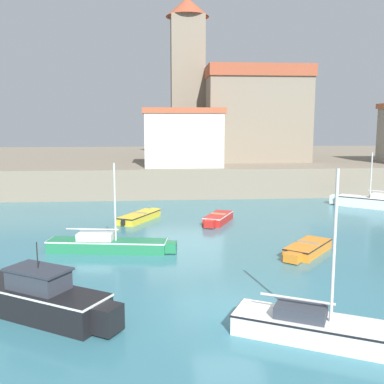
{
  "coord_description": "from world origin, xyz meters",
  "views": [
    {
      "loc": [
        -2.56,
        -15.13,
        6.5
      ],
      "look_at": [
        -0.15,
        14.4,
        2.0
      ],
      "focal_mm": 42.0,
      "sensor_mm": 36.0,
      "label": 1
    }
  ],
  "objects_px": {
    "motorboat_black_8": "(37,298)",
    "sailboat_green_4": "(108,244)",
    "dinghy_yellow_3": "(140,216)",
    "church": "(239,111)",
    "dinghy_orange_2": "(307,248)",
    "sailboat_white_5": "(374,202)",
    "sailboat_white_7": "(320,327)",
    "harbor_shed_near_wharf": "(183,137)",
    "dinghy_red_6": "(218,218)"
  },
  "relations": [
    {
      "from": "dinghy_orange_2",
      "to": "sailboat_white_7",
      "type": "distance_m",
      "value": 9.38
    },
    {
      "from": "sailboat_green_4",
      "to": "harbor_shed_near_wharf",
      "type": "height_order",
      "value": "harbor_shed_near_wharf"
    },
    {
      "from": "sailboat_green_4",
      "to": "motorboat_black_8",
      "type": "bearing_deg",
      "value": -101.72
    },
    {
      "from": "dinghy_yellow_3",
      "to": "sailboat_white_7",
      "type": "height_order",
      "value": "sailboat_white_7"
    },
    {
      "from": "motorboat_black_8",
      "to": "sailboat_green_4",
      "type": "bearing_deg",
      "value": 78.28
    },
    {
      "from": "dinghy_orange_2",
      "to": "dinghy_red_6",
      "type": "relative_size",
      "value": 1.0
    },
    {
      "from": "dinghy_orange_2",
      "to": "sailboat_white_7",
      "type": "xyz_separation_m",
      "value": [
        -2.68,
        -8.99,
        0.14
      ]
    },
    {
      "from": "sailboat_green_4",
      "to": "harbor_shed_near_wharf",
      "type": "bearing_deg",
      "value": 74.95
    },
    {
      "from": "sailboat_green_4",
      "to": "sailboat_white_7",
      "type": "height_order",
      "value": "sailboat_white_7"
    },
    {
      "from": "dinghy_yellow_3",
      "to": "sailboat_green_4",
      "type": "relative_size",
      "value": 0.64
    },
    {
      "from": "sailboat_green_4",
      "to": "harbor_shed_near_wharf",
      "type": "distance_m",
      "value": 19.98
    },
    {
      "from": "dinghy_red_6",
      "to": "motorboat_black_8",
      "type": "bearing_deg",
      "value": -120.19
    },
    {
      "from": "dinghy_red_6",
      "to": "church",
      "type": "height_order",
      "value": "church"
    },
    {
      "from": "motorboat_black_8",
      "to": "harbor_shed_near_wharf",
      "type": "distance_m",
      "value": 27.62
    },
    {
      "from": "motorboat_black_8",
      "to": "church",
      "type": "height_order",
      "value": "church"
    },
    {
      "from": "church",
      "to": "sailboat_white_5",
      "type": "bearing_deg",
      "value": -69.17
    },
    {
      "from": "dinghy_yellow_3",
      "to": "church",
      "type": "xyz_separation_m",
      "value": [
        10.84,
        22.25,
        7.73
      ]
    },
    {
      "from": "dinghy_orange_2",
      "to": "harbor_shed_near_wharf",
      "type": "relative_size",
      "value": 0.5
    },
    {
      "from": "harbor_shed_near_wharf",
      "to": "sailboat_green_4",
      "type": "bearing_deg",
      "value": -105.05
    },
    {
      "from": "dinghy_orange_2",
      "to": "sailboat_green_4",
      "type": "bearing_deg",
      "value": 173.11
    },
    {
      "from": "dinghy_red_6",
      "to": "church",
      "type": "distance_m",
      "value": 25.32
    },
    {
      "from": "dinghy_yellow_3",
      "to": "motorboat_black_8",
      "type": "height_order",
      "value": "motorboat_black_8"
    },
    {
      "from": "sailboat_white_5",
      "to": "church",
      "type": "bearing_deg",
      "value": 110.83
    },
    {
      "from": "dinghy_orange_2",
      "to": "church",
      "type": "relative_size",
      "value": 0.2
    },
    {
      "from": "sailboat_green_4",
      "to": "motorboat_black_8",
      "type": "relative_size",
      "value": 1.11
    },
    {
      "from": "dinghy_orange_2",
      "to": "motorboat_black_8",
      "type": "distance_m",
      "value": 13.34
    },
    {
      "from": "harbor_shed_near_wharf",
      "to": "sailboat_white_7",
      "type": "bearing_deg",
      "value": -85.37
    },
    {
      "from": "sailboat_white_5",
      "to": "sailboat_white_7",
      "type": "height_order",
      "value": "sailboat_white_7"
    },
    {
      "from": "church",
      "to": "harbor_shed_near_wharf",
      "type": "bearing_deg",
      "value": -123.04
    },
    {
      "from": "sailboat_white_5",
      "to": "church",
      "type": "height_order",
      "value": "church"
    },
    {
      "from": "dinghy_yellow_3",
      "to": "harbor_shed_near_wharf",
      "type": "bearing_deg",
      "value": 71.92
    },
    {
      "from": "dinghy_orange_2",
      "to": "sailboat_white_5",
      "type": "relative_size",
      "value": 0.65
    },
    {
      "from": "sailboat_white_7",
      "to": "motorboat_black_8",
      "type": "relative_size",
      "value": 0.93
    },
    {
      "from": "sailboat_white_7",
      "to": "motorboat_black_8",
      "type": "distance_m",
      "value": 9.32
    },
    {
      "from": "sailboat_green_4",
      "to": "church",
      "type": "height_order",
      "value": "church"
    },
    {
      "from": "dinghy_yellow_3",
      "to": "harbor_shed_near_wharf",
      "type": "xyz_separation_m",
      "value": [
        3.66,
        11.2,
        5.02
      ]
    },
    {
      "from": "dinghy_yellow_3",
      "to": "dinghy_red_6",
      "type": "height_order",
      "value": "dinghy_red_6"
    },
    {
      "from": "dinghy_yellow_3",
      "to": "dinghy_orange_2",
      "type": "bearing_deg",
      "value": -45.16
    },
    {
      "from": "sailboat_white_5",
      "to": "sailboat_white_7",
      "type": "xyz_separation_m",
      "value": [
        -12.11,
        -20.87,
        -0.06
      ]
    },
    {
      "from": "dinghy_yellow_3",
      "to": "sailboat_green_4",
      "type": "distance_m",
      "value": 7.63
    },
    {
      "from": "sailboat_white_7",
      "to": "sailboat_white_5",
      "type": "bearing_deg",
      "value": 59.88
    },
    {
      "from": "sailboat_white_5",
      "to": "harbor_shed_near_wharf",
      "type": "xyz_separation_m",
      "value": [
        -14.45,
        8.05,
        4.81
      ]
    },
    {
      "from": "sailboat_white_7",
      "to": "motorboat_black_8",
      "type": "xyz_separation_m",
      "value": [
        -8.97,
        2.5,
        0.23
      ]
    },
    {
      "from": "church",
      "to": "dinghy_red_6",
      "type": "bearing_deg",
      "value": -103.57
    },
    {
      "from": "dinghy_red_6",
      "to": "sailboat_white_7",
      "type": "distance_m",
      "value": 16.54
    },
    {
      "from": "dinghy_yellow_3",
      "to": "church",
      "type": "bearing_deg",
      "value": 64.02
    },
    {
      "from": "dinghy_yellow_3",
      "to": "motorboat_black_8",
      "type": "xyz_separation_m",
      "value": [
        -2.97,
        -15.21,
        0.37
      ]
    },
    {
      "from": "dinghy_yellow_3",
      "to": "motorboat_black_8",
      "type": "relative_size",
      "value": 0.72
    },
    {
      "from": "sailboat_white_5",
      "to": "church",
      "type": "xyz_separation_m",
      "value": [
        -7.27,
        19.09,
        7.52
      ]
    },
    {
      "from": "dinghy_orange_2",
      "to": "dinghy_red_6",
      "type": "xyz_separation_m",
      "value": [
        -3.5,
        7.53,
        0.02
      ]
    }
  ]
}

